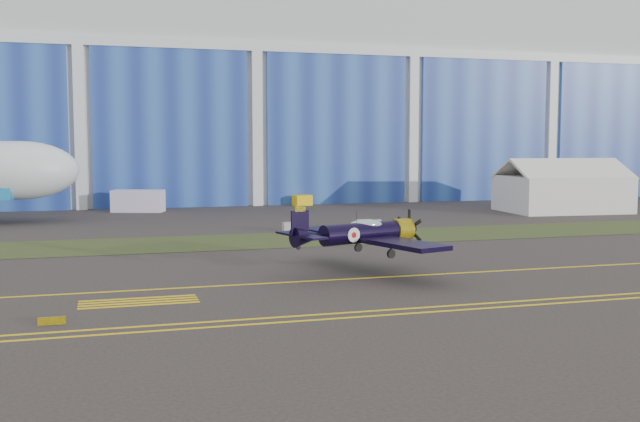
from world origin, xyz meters
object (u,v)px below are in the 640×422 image
object	(u,v)px
warbird	(361,233)
tug	(302,200)
tent	(562,185)
shipping_container	(138,201)

from	to	relation	value
warbird	tug	size ratio (longest dim) A/B	6.56
tent	shipping_container	world-z (taller)	tent
tent	tug	size ratio (longest dim) A/B	6.21
tug	shipping_container	bearing A→B (deg)	175.94
shipping_container	tug	world-z (taller)	shipping_container
tug	warbird	bearing A→B (deg)	-114.23
tent	tug	xyz separation A→B (m)	(-27.44, 17.40, -2.52)
warbird	tug	bearing A→B (deg)	61.66
tent	shipping_container	bearing A→B (deg)	168.25
warbird	tug	xyz separation A→B (m)	(9.87, 50.83, -1.85)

